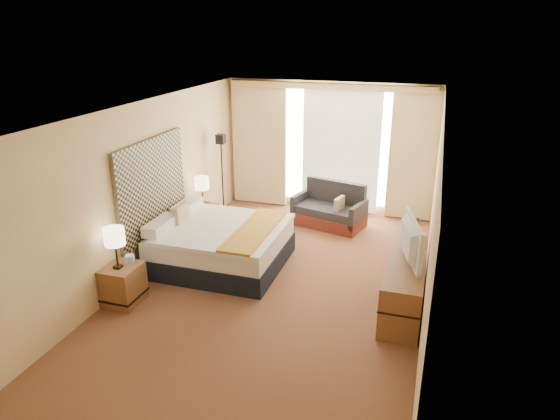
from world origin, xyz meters
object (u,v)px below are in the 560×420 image
(loveseat, at_px, (330,211))
(lamp_right, at_px, (202,184))
(nightstand_right, at_px, (203,220))
(lamp_left, at_px, (114,237))
(desk_chair, at_px, (407,253))
(bed, at_px, (221,244))
(nightstand_left, at_px, (123,284))
(floor_lamp, at_px, (222,160))
(television, at_px, (405,240))
(media_dresser, at_px, (404,284))

(loveseat, relative_size, lamp_right, 2.69)
(nightstand_right, xyz_separation_m, lamp_left, (-0.01, -2.54, 0.73))
(nightstand_right, bearing_deg, desk_chair, -8.59)
(bed, xyz_separation_m, lamp_right, (-0.80, 1.03, 0.62))
(nightstand_left, xyz_separation_m, lamp_left, (-0.01, -0.04, 0.73))
(desk_chair, xyz_separation_m, lamp_right, (-3.66, 0.57, 0.56))
(bed, xyz_separation_m, lamp_left, (-0.82, -1.53, 0.66))
(floor_lamp, bearing_deg, television, -32.50)
(lamp_left, distance_m, lamp_right, 2.56)
(nightstand_right, height_order, bed, bed)
(loveseat, relative_size, lamp_left, 2.49)
(loveseat, bearing_deg, floor_lamp, -157.13)
(media_dresser, bearing_deg, lamp_right, 158.33)
(desk_chair, bearing_deg, floor_lamp, 156.04)
(nightstand_right, distance_m, lamp_left, 2.64)
(nightstand_left, bearing_deg, lamp_left, -106.93)
(nightstand_right, xyz_separation_m, lamp_right, (0.01, 0.02, 0.69))
(media_dresser, distance_m, bed, 2.92)
(floor_lamp, xyz_separation_m, desk_chair, (3.63, -1.40, -0.79))
(desk_chair, bearing_deg, media_dresser, -90.81)
(bed, bearing_deg, nightstand_left, -118.54)
(media_dresser, xyz_separation_m, bed, (-2.89, 0.44, -0.00))
(floor_lamp, xyz_separation_m, television, (3.61, -2.30, -0.20))
(desk_chair, relative_size, television, 0.90)
(nightstand_left, height_order, floor_lamp, floor_lamp)
(loveseat, xyz_separation_m, floor_lamp, (-2.08, -0.31, 0.92))
(nightstand_right, relative_size, lamp_right, 1.02)
(desk_chair, bearing_deg, nightstand_left, -154.88)
(nightstand_left, distance_m, lamp_left, 0.73)
(nightstand_left, bearing_deg, nightstand_right, 90.00)
(media_dresser, xyz_separation_m, desk_chair, (-0.03, 0.90, 0.05))
(media_dresser, xyz_separation_m, loveseat, (-1.59, 2.61, -0.08))
(loveseat, height_order, floor_lamp, floor_lamp)
(bed, bearing_deg, desk_chair, 9.09)
(nightstand_left, bearing_deg, floor_lamp, 89.36)
(floor_lamp, bearing_deg, loveseat, 8.46)
(nightstand_left, distance_m, lamp_right, 2.61)
(nightstand_left, height_order, bed, bed)
(media_dresser, bearing_deg, television, -178.80)
(media_dresser, bearing_deg, desk_chair, 92.01)
(floor_lamp, distance_m, lamp_left, 3.40)
(bed, bearing_deg, nightstand_right, 128.68)
(nightstand_right, relative_size, desk_chair, 0.61)
(floor_lamp, relative_size, television, 1.67)
(nightstand_left, distance_m, desk_chair, 4.15)
(floor_lamp, bearing_deg, desk_chair, -21.14)
(lamp_right, bearing_deg, nightstand_left, -90.26)
(floor_lamp, height_order, desk_chair, floor_lamp)
(bed, relative_size, lamp_right, 3.60)
(nightstand_right, distance_m, television, 3.99)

